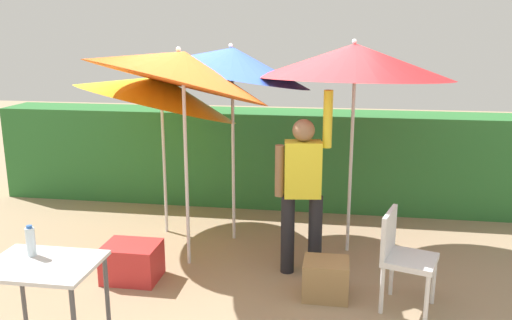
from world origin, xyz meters
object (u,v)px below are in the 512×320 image
(cooler_box, at_px, (132,262))
(umbrella_orange, at_px, (232,62))
(crate_cardboard, at_px, (326,279))
(umbrella_navy, at_px, (181,68))
(bottle_water, at_px, (31,241))
(folding_table, at_px, (43,276))
(chair_plastic, at_px, (402,254))
(person_vendor, at_px, (302,185))
(umbrella_yellow, at_px, (160,90))
(umbrella_rainbow, at_px, (354,61))

(cooler_box, bearing_deg, umbrella_orange, 57.82)
(crate_cardboard, bearing_deg, umbrella_navy, 159.86)
(umbrella_navy, bearing_deg, bottle_water, -111.38)
(cooler_box, distance_m, folding_table, 1.46)
(bottle_water, bearing_deg, chair_plastic, 21.45)
(cooler_box, bearing_deg, umbrella_navy, 48.55)
(person_vendor, bearing_deg, folding_table, -134.52)
(umbrella_orange, bearing_deg, folding_table, -108.89)
(umbrella_navy, xyz_separation_m, person_vendor, (1.23, -0.05, -1.14))
(umbrella_yellow, bearing_deg, crate_cardboard, -34.78)
(umbrella_rainbow, xyz_separation_m, umbrella_orange, (-1.35, 0.18, -0.03))
(folding_table, bearing_deg, umbrella_rainbow, 47.35)
(person_vendor, height_order, crate_cardboard, person_vendor)
(cooler_box, height_order, folding_table, folding_table)
(umbrella_rainbow, distance_m, umbrella_orange, 1.36)
(person_vendor, relative_size, folding_table, 2.35)
(cooler_box, height_order, crate_cardboard, cooler_box)
(umbrella_yellow, relative_size, chair_plastic, 2.55)
(umbrella_rainbow, bearing_deg, umbrella_yellow, 172.95)
(umbrella_navy, bearing_deg, umbrella_orange, 64.92)
(person_vendor, bearing_deg, umbrella_orange, 137.17)
(folding_table, bearing_deg, crate_cardboard, 32.54)
(bottle_water, bearing_deg, cooler_box, 78.57)
(umbrella_orange, height_order, chair_plastic, umbrella_orange)
(chair_plastic, height_order, cooler_box, chair_plastic)
(chair_plastic, bearing_deg, person_vendor, 148.61)
(person_vendor, bearing_deg, umbrella_rainbow, 53.32)
(umbrella_orange, relative_size, bottle_water, 10.23)
(umbrella_orange, xyz_separation_m, cooler_box, (-0.78, -1.24, -1.90))
(umbrella_navy, xyz_separation_m, chair_plastic, (2.16, -0.62, -1.56))
(person_vendor, xyz_separation_m, crate_cardboard, (0.27, -0.50, -0.75))
(chair_plastic, bearing_deg, umbrella_orange, 142.64)
(person_vendor, relative_size, cooler_box, 3.48)
(umbrella_rainbow, xyz_separation_m, person_vendor, (-0.47, -0.63, -1.18))
(folding_table, distance_m, bottle_water, 0.28)
(folding_table, relative_size, bottle_water, 3.33)
(bottle_water, bearing_deg, umbrella_rainbow, 44.23)
(umbrella_rainbow, bearing_deg, umbrella_navy, -161.11)
(chair_plastic, bearing_deg, bottle_water, -158.55)
(person_vendor, distance_m, cooler_box, 1.87)
(umbrella_rainbow, bearing_deg, umbrella_orange, 172.49)
(umbrella_orange, xyz_separation_m, folding_table, (-0.89, -2.61, -1.40))
(umbrella_navy, relative_size, bottle_water, 10.86)
(umbrella_navy, relative_size, cooler_box, 4.82)
(cooler_box, bearing_deg, umbrella_rainbow, 26.58)
(umbrella_yellow, relative_size, umbrella_navy, 0.87)
(person_vendor, xyz_separation_m, folding_table, (-1.77, -1.80, -0.25))
(person_vendor, xyz_separation_m, chair_plastic, (0.93, -0.57, -0.42))
(umbrella_orange, relative_size, crate_cardboard, 5.84)
(crate_cardboard, bearing_deg, umbrella_yellow, 145.22)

